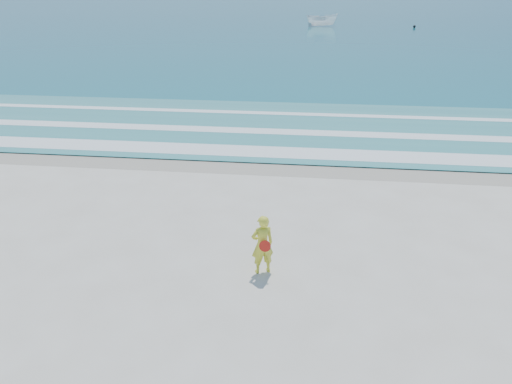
# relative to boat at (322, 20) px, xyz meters

# --- Properties ---
(ground) EXTENTS (400.00, 400.00, 0.00)m
(ground) POSITION_rel_boat_xyz_m (-1.98, -67.38, -0.90)
(ground) COLOR silver
(ground) RESTS_ON ground
(wet_sand) EXTENTS (400.00, 2.40, 0.00)m
(wet_sand) POSITION_rel_boat_xyz_m (-1.98, -58.38, -0.90)
(wet_sand) COLOR #B2A893
(wet_sand) RESTS_ON ground
(ocean) EXTENTS (400.00, 190.00, 0.04)m
(ocean) POSITION_rel_boat_xyz_m (-1.98, 37.62, -0.88)
(ocean) COLOR #19727F
(ocean) RESTS_ON ground
(shallow) EXTENTS (400.00, 10.00, 0.01)m
(shallow) POSITION_rel_boat_xyz_m (-1.98, -53.38, -0.85)
(shallow) COLOR #59B7AD
(shallow) RESTS_ON ocean
(foam_near) EXTENTS (400.00, 1.40, 0.01)m
(foam_near) POSITION_rel_boat_xyz_m (-1.98, -57.08, -0.85)
(foam_near) COLOR white
(foam_near) RESTS_ON shallow
(foam_mid) EXTENTS (400.00, 0.90, 0.01)m
(foam_mid) POSITION_rel_boat_xyz_m (-1.98, -54.18, -0.85)
(foam_mid) COLOR white
(foam_mid) RESTS_ON shallow
(foam_far) EXTENTS (400.00, 0.60, 0.01)m
(foam_far) POSITION_rel_boat_xyz_m (-1.98, -50.88, -0.85)
(foam_far) COLOR white
(foam_far) RESTS_ON shallow
(boat) EXTENTS (4.59, 2.08, 1.72)m
(boat) POSITION_rel_boat_xyz_m (0.00, 0.00, 0.00)
(boat) COLOR white
(boat) RESTS_ON ocean
(buoy) EXTENTS (0.39, 0.39, 0.39)m
(buoy) POSITION_rel_boat_xyz_m (12.84, -0.76, -0.66)
(buoy) COLOR black
(buoy) RESTS_ON ocean
(woman) EXTENTS (0.64, 0.54, 1.48)m
(woman) POSITION_rel_boat_xyz_m (-1.39, -65.84, -0.16)
(woman) COLOR yellow
(woman) RESTS_ON ground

